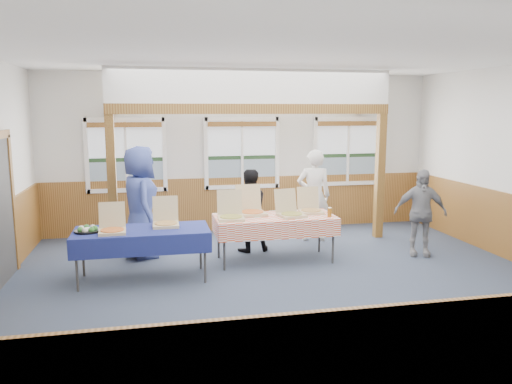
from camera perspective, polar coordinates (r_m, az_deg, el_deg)
The scene contains 26 objects.
floor at distance 7.25m, azimuth 3.40°, elevation -10.58°, with size 8.00×8.00×0.00m, color #2A3644.
ceiling at distance 6.86m, azimuth 3.67°, elevation 15.46°, with size 8.00×8.00×0.00m, color white.
wall_back at distance 10.27m, azimuth -1.65°, elevation 4.49°, with size 8.00×8.00×0.00m, color silver.
wall_front at distance 3.67m, azimuth 18.20°, elevation -4.79°, with size 8.00×8.00×0.00m, color silver.
wainscot_back at distance 10.39m, azimuth -1.60°, elevation -1.31°, with size 7.98×0.05×1.10m, color brown.
wainscot_front at distance 4.07m, azimuth 17.22°, elevation -19.22°, with size 7.98×0.05×1.10m, color brown.
window_left at distance 10.07m, azimuth -14.64°, elevation 4.54°, with size 1.56×0.10×1.46m.
window_mid at distance 10.22m, azimuth -1.61°, elevation 4.91°, with size 1.56×0.10×1.46m.
window_right at distance 10.87m, azimuth 10.45°, elevation 5.02°, with size 1.56×0.10×1.46m.
post_left at distance 8.99m, azimuth -16.12°, elevation 0.86°, with size 0.15×0.15×2.40m, color brown.
post_right at distance 9.94m, azimuth 13.96°, elevation 1.74°, with size 0.15×0.15×2.40m, color brown.
cross_beam at distance 9.05m, azimuth -0.31°, elevation 9.48°, with size 5.15×0.18×0.18m, color brown.
table_left at distance 7.45m, azimuth -12.91°, elevation -4.59°, with size 2.07×1.24×0.76m.
table_right at distance 8.18m, azimuth 2.17°, elevation -3.12°, with size 2.02×1.02×0.76m.
pizza_box_a at distance 7.34m, azimuth -16.10°, elevation -3.99°, with size 0.39×0.47×0.40m.
pizza_box_b at distance 7.58m, azimuth -10.27°, elevation -3.34°, with size 0.39×0.47×0.42m.
pizza_box_c at distance 7.92m, azimuth -2.91°, elevation -2.65°, with size 0.44×0.52×0.44m.
pizza_box_d at distance 8.27m, azimuth -0.52°, elevation -2.11°, with size 0.46×0.55×0.47m.
pizza_box_e at distance 8.14m, azimuth 3.96°, elevation -2.34°, with size 0.47×0.54×0.42m.
pizza_box_f at distance 8.47m, azimuth 6.23°, elevation -1.92°, with size 0.40×0.48×0.41m.
veggie_tray at distance 7.49m, azimuth -18.69°, elevation -4.12°, with size 0.37×0.37×0.09m.
drink_glass at distance 8.17m, azimuth 8.40°, elevation -2.31°, with size 0.07×0.07×0.15m, color #8A5617.
woman_white at distance 9.50m, azimuth 6.62°, elevation -0.39°, with size 0.64×0.42×1.75m, color silver.
woman_black at distance 8.75m, azimuth -0.82°, elevation -2.13°, with size 0.71×0.55×1.46m, color black.
man_blue at distance 8.58m, azimuth -13.07°, elevation -1.14°, with size 0.92×0.60×1.89m, color #3A4A92.
person_grey at distance 8.94m, azimuth 18.26°, elevation -2.25°, with size 0.87×0.36×1.49m, color gray.
Camera 1 is at (-1.81, -6.57, 2.46)m, focal length 35.00 mm.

